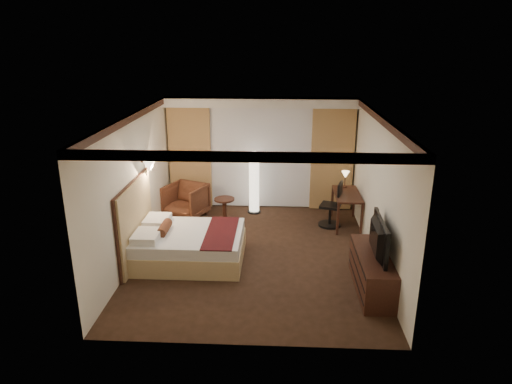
{
  "coord_description": "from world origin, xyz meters",
  "views": [
    {
      "loc": [
        0.42,
        -7.97,
        3.98
      ],
      "look_at": [
        0.0,
        0.4,
        1.15
      ],
      "focal_mm": 32.0,
      "sensor_mm": 36.0,
      "label": 1
    }
  ],
  "objects_px": {
    "armchair": "(186,199)",
    "side_table": "(225,209)",
    "office_chair": "(330,204)",
    "floor_lamp": "(254,182)",
    "television": "(373,236)",
    "dresser": "(372,272)",
    "bed": "(190,246)",
    "desk": "(346,209)"
  },
  "relations": [
    {
      "from": "armchair",
      "to": "side_table",
      "type": "height_order",
      "value": "armchair"
    },
    {
      "from": "bed",
      "to": "desk",
      "type": "bearing_deg",
      "value": 30.54
    },
    {
      "from": "side_table",
      "to": "television",
      "type": "relative_size",
      "value": 0.45
    },
    {
      "from": "armchair",
      "to": "office_chair",
      "type": "distance_m",
      "value": 3.33
    },
    {
      "from": "television",
      "to": "floor_lamp",
      "type": "bearing_deg",
      "value": 33.11
    },
    {
      "from": "office_chair",
      "to": "desk",
      "type": "bearing_deg",
      "value": 26.31
    },
    {
      "from": "armchair",
      "to": "office_chair",
      "type": "height_order",
      "value": "office_chair"
    },
    {
      "from": "armchair",
      "to": "television",
      "type": "bearing_deg",
      "value": -17.39
    },
    {
      "from": "side_table",
      "to": "office_chair",
      "type": "relative_size",
      "value": 0.5
    },
    {
      "from": "bed",
      "to": "television",
      "type": "distance_m",
      "value": 3.36
    },
    {
      "from": "television",
      "to": "dresser",
      "type": "bearing_deg",
      "value": -88.3
    },
    {
      "from": "desk",
      "to": "office_chair",
      "type": "height_order",
      "value": "office_chair"
    },
    {
      "from": "armchair",
      "to": "desk",
      "type": "distance_m",
      "value": 3.68
    },
    {
      "from": "desk",
      "to": "floor_lamp",
      "type": "bearing_deg",
      "value": 161.35
    },
    {
      "from": "office_chair",
      "to": "television",
      "type": "height_order",
      "value": "television"
    },
    {
      "from": "dresser",
      "to": "desk",
      "type": "bearing_deg",
      "value": 91.04
    },
    {
      "from": "floor_lamp",
      "to": "television",
      "type": "xyz_separation_m",
      "value": [
        2.11,
        -3.46,
        0.21
      ]
    },
    {
      "from": "bed",
      "to": "dresser",
      "type": "relative_size",
      "value": 1.21
    },
    {
      "from": "bed",
      "to": "office_chair",
      "type": "xyz_separation_m",
      "value": [
        2.79,
        1.81,
        0.23
      ]
    },
    {
      "from": "desk",
      "to": "dresser",
      "type": "distance_m",
      "value": 2.75
    },
    {
      "from": "armchair",
      "to": "side_table",
      "type": "xyz_separation_m",
      "value": [
        0.92,
        -0.12,
        -0.18
      ]
    },
    {
      "from": "armchair",
      "to": "desk",
      "type": "height_order",
      "value": "armchair"
    },
    {
      "from": "armchair",
      "to": "desk",
      "type": "bearing_deg",
      "value": 17.37
    },
    {
      "from": "side_table",
      "to": "office_chair",
      "type": "bearing_deg",
      "value": -6.12
    },
    {
      "from": "dresser",
      "to": "office_chair",
      "type": "bearing_deg",
      "value": 98.64
    },
    {
      "from": "bed",
      "to": "television",
      "type": "height_order",
      "value": "television"
    },
    {
      "from": "bed",
      "to": "dresser",
      "type": "height_order",
      "value": "dresser"
    },
    {
      "from": "television",
      "to": "side_table",
      "type": "bearing_deg",
      "value": 44.79
    },
    {
      "from": "floor_lamp",
      "to": "desk",
      "type": "distance_m",
      "value": 2.24
    },
    {
      "from": "bed",
      "to": "armchair",
      "type": "distance_m",
      "value": 2.25
    },
    {
      "from": "desk",
      "to": "office_chair",
      "type": "xyz_separation_m",
      "value": [
        -0.36,
        -0.05,
        0.14
      ]
    },
    {
      "from": "office_chair",
      "to": "armchair",
      "type": "bearing_deg",
      "value": -168.14
    },
    {
      "from": "bed",
      "to": "floor_lamp",
      "type": "height_order",
      "value": "floor_lamp"
    },
    {
      "from": "bed",
      "to": "dresser",
      "type": "bearing_deg",
      "value": -15.53
    },
    {
      "from": "bed",
      "to": "armchair",
      "type": "bearing_deg",
      "value": 103.14
    },
    {
      "from": "floor_lamp",
      "to": "office_chair",
      "type": "bearing_deg",
      "value": -23.59
    },
    {
      "from": "side_table",
      "to": "office_chair",
      "type": "distance_m",
      "value": 2.41
    },
    {
      "from": "armchair",
      "to": "television",
      "type": "distance_m",
      "value": 4.83
    },
    {
      "from": "side_table",
      "to": "floor_lamp",
      "type": "relative_size",
      "value": 0.34
    },
    {
      "from": "armchair",
      "to": "television",
      "type": "xyz_separation_m",
      "value": [
        3.69,
        -3.08,
        0.53
      ]
    },
    {
      "from": "dresser",
      "to": "television",
      "type": "distance_m",
      "value": 0.65
    },
    {
      "from": "office_chair",
      "to": "floor_lamp",
      "type": "bearing_deg",
      "value": 174.82
    }
  ]
}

